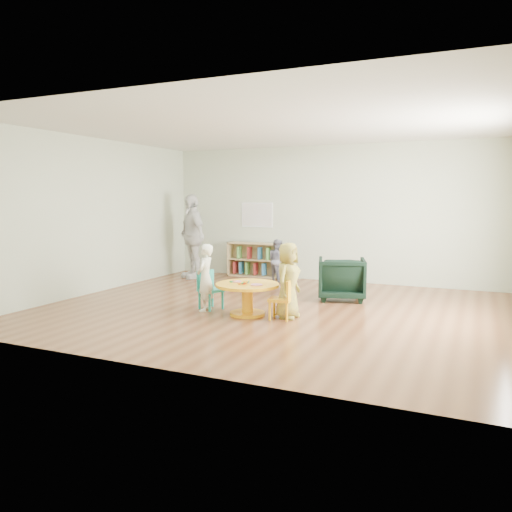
# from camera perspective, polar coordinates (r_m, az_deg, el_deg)

# --- Properties ---
(room) EXTENTS (7.10, 7.00, 2.80)m
(room) POSITION_cam_1_polar(r_m,az_deg,el_deg) (7.63, 2.07, 7.92)
(room) COLOR brown
(room) RESTS_ON ground
(activity_table) EXTENTS (0.94, 0.94, 0.51)m
(activity_table) POSITION_cam_1_polar(r_m,az_deg,el_deg) (7.38, -1.00, -4.27)
(activity_table) COLOR #FFB215
(activity_table) RESTS_ON ground
(kid_chair_left) EXTENTS (0.42, 0.42, 0.60)m
(kid_chair_left) POSITION_cam_1_polar(r_m,az_deg,el_deg) (7.83, -5.37, -3.70)
(kid_chair_left) COLOR teal
(kid_chair_left) RESTS_ON ground
(kid_chair_right) EXTENTS (0.34, 0.34, 0.57)m
(kid_chair_right) POSITION_cam_1_polar(r_m,az_deg,el_deg) (7.12, 3.14, -4.83)
(kid_chair_right) COLOR #FFB215
(kid_chair_right) RESTS_ON ground
(bookshelf) EXTENTS (1.20, 0.30, 0.75)m
(bookshelf) POSITION_cam_1_polar(r_m,az_deg,el_deg) (10.98, -0.21, -0.44)
(bookshelf) COLOR tan
(bookshelf) RESTS_ON ground
(alphabet_poster) EXTENTS (0.74, 0.01, 0.54)m
(alphabet_poster) POSITION_cam_1_polar(r_m,az_deg,el_deg) (11.01, 0.12, 4.72)
(alphabet_poster) COLOR white
(alphabet_poster) RESTS_ON ground
(armchair) EXTENTS (0.96, 0.98, 0.72)m
(armchair) POSITION_cam_1_polar(r_m,az_deg,el_deg) (8.60, 9.75, -2.56)
(armchair) COLOR black
(armchair) RESTS_ON ground
(child_left) EXTENTS (0.29, 0.40, 1.03)m
(child_left) POSITION_cam_1_polar(r_m,az_deg,el_deg) (7.65, -5.82, -2.48)
(child_left) COLOR white
(child_left) RESTS_ON ground
(child_right) EXTENTS (0.37, 0.55, 1.09)m
(child_right) POSITION_cam_1_polar(r_m,az_deg,el_deg) (7.18, 3.67, -2.80)
(child_right) COLOR #FBF31B
(child_right) RESTS_ON ground
(toddler) EXTENTS (0.54, 0.50, 0.88)m
(toddler) POSITION_cam_1_polar(r_m,az_deg,el_deg) (10.28, 2.45, -0.51)
(toddler) COLOR #161838
(toddler) RESTS_ON ground
(adult_caretaker) EXTENTS (1.12, 0.98, 1.81)m
(adult_caretaker) POSITION_cam_1_polar(r_m,az_deg,el_deg) (10.80, -7.33, 2.25)
(adult_caretaker) COLOR silver
(adult_caretaker) RESTS_ON ground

